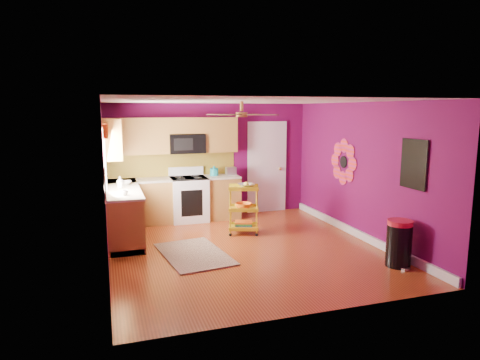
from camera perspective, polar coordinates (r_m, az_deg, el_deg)
name	(u,v)px	position (r m, az deg, el deg)	size (l,w,h in m)	color
ground	(245,249)	(7.45, 0.69, -9.12)	(5.00, 5.00, 0.00)	maroon
room_envelope	(247,154)	(7.11, 0.93, 3.47)	(4.54, 5.04, 2.52)	#620B48
lower_cabinets	(153,207)	(8.78, -11.50, -3.52)	(2.81, 2.31, 0.94)	olive
electric_range	(189,198)	(9.23, -6.84, -2.46)	(0.76, 0.66, 1.13)	white
upper_cabinetry	(154,138)	(8.95, -11.37, 5.57)	(2.80, 2.30, 1.26)	olive
left_window	(105,146)	(7.78, -17.58, 4.31)	(0.08, 1.35, 1.08)	white
panel_door	(267,168)	(9.94, 3.59, 1.60)	(0.95, 0.11, 2.15)	white
right_wall_art	(372,163)	(7.83, 17.20, 2.20)	(0.04, 2.74, 1.04)	black
ceiling_fan	(242,114)	(7.26, 0.22, 8.79)	(1.01, 1.01, 0.26)	#BF8C3F
shag_rug	(194,254)	(7.19, -6.16, -9.79)	(0.96, 1.56, 0.02)	black
rolling_cart	(244,207)	(8.18, 0.54, -3.65)	(0.66, 0.57, 1.01)	yellow
trash_can	(399,243)	(6.99, 20.42, -7.92)	(0.46, 0.47, 0.72)	black
teal_kettle	(214,172)	(9.35, -3.47, 1.11)	(0.18, 0.18, 0.21)	teal
toaster	(231,171)	(9.38, -1.23, 1.19)	(0.22, 0.15, 0.18)	beige
soap_bottle_a	(120,183)	(8.15, -15.77, -0.42)	(0.08, 0.08, 0.18)	#EA3F72
soap_bottle_b	(120,181)	(8.43, -15.70, -0.11)	(0.14, 0.14, 0.17)	white
counter_dish	(124,183)	(8.49, -15.19, -0.38)	(0.28, 0.28, 0.07)	white
counter_cup	(125,193)	(7.45, -15.10, -1.64)	(0.11, 0.11, 0.09)	white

